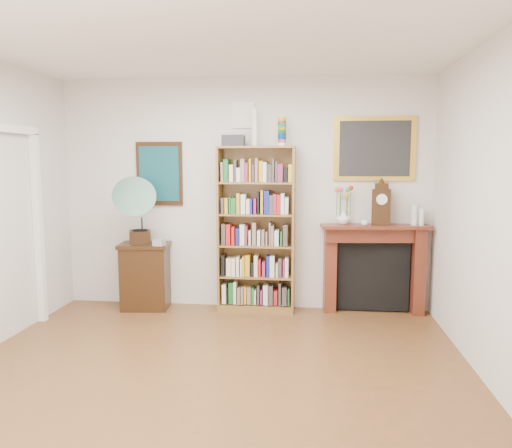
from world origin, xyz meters
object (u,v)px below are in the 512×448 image
(bottle_left, at_px, (414,215))
(bottle_right, at_px, (422,217))
(fireplace, at_px, (374,261))
(cd_stack, at_px, (159,242))
(bookshelf, at_px, (256,220))
(mantel_clock, at_px, (381,205))
(flower_vase, at_px, (343,217))
(teacup, at_px, (365,223))
(gramophone, at_px, (135,206))
(side_cabinet, at_px, (145,276))

(bottle_left, xyz_separation_m, bottle_right, (0.08, -0.00, -0.02))
(fireplace, xyz_separation_m, cd_stack, (-2.53, -0.28, 0.23))
(bookshelf, height_order, mantel_clock, bookshelf)
(cd_stack, xyz_separation_m, bottle_left, (2.97, 0.24, 0.33))
(mantel_clock, relative_size, bottle_left, 2.03)
(fireplace, bearing_deg, flower_vase, 179.99)
(teacup, xyz_separation_m, bottle_left, (0.57, 0.09, 0.09))
(fireplace, xyz_separation_m, teacup, (-0.13, -0.13, 0.48))
(gramophone, xyz_separation_m, mantel_clock, (2.88, 0.19, 0.03))
(bookshelf, relative_size, bottle_left, 9.50)
(cd_stack, height_order, bottle_left, bottle_left)
(bottle_right, bearing_deg, teacup, -172.41)
(bottle_left, relative_size, bottle_right, 1.20)
(gramophone, xyz_separation_m, bottle_left, (3.27, 0.21, -0.09))
(bookshelf, bearing_deg, bottle_right, 1.85)
(bookshelf, bearing_deg, gramophone, -172.89)
(cd_stack, xyz_separation_m, bottle_right, (3.06, 0.24, 0.31))
(bookshelf, relative_size, teacup, 29.01)
(gramophone, bearing_deg, teacup, -16.47)
(bottle_left, bearing_deg, bottle_right, -2.62)
(cd_stack, height_order, bottle_right, bottle_right)
(side_cabinet, height_order, teacup, teacup)
(flower_vase, bearing_deg, teacup, -23.03)
(bookshelf, distance_m, side_cabinet, 1.54)
(bookshelf, distance_m, bottle_left, 1.84)
(mantel_clock, height_order, bottle_left, mantel_clock)
(flower_vase, distance_m, bottle_left, 0.81)
(mantel_clock, relative_size, bottle_right, 2.43)
(flower_vase, bearing_deg, bookshelf, -176.81)
(teacup, bearing_deg, bottle_right, 7.59)
(bookshelf, height_order, flower_vase, bookshelf)
(gramophone, xyz_separation_m, cd_stack, (0.29, -0.03, -0.42))
(flower_vase, xyz_separation_m, bottle_left, (0.81, -0.01, 0.04))
(flower_vase, height_order, teacup, flower_vase)
(fireplace, xyz_separation_m, gramophone, (-2.82, -0.25, 0.65))
(gramophone, height_order, bottle_right, gramophone)
(teacup, distance_m, bottle_right, 0.66)
(fireplace, bearing_deg, cd_stack, -178.53)
(cd_stack, relative_size, bottle_left, 0.50)
(cd_stack, distance_m, bottle_right, 3.08)
(side_cabinet, height_order, bottle_right, bottle_right)
(mantel_clock, distance_m, bottle_left, 0.40)
(teacup, xyz_separation_m, bottle_right, (0.66, 0.09, 0.07))
(cd_stack, bearing_deg, flower_vase, 6.60)
(side_cabinet, distance_m, flower_vase, 2.51)
(gramophone, bearing_deg, bottle_right, -15.48)
(bookshelf, height_order, cd_stack, bookshelf)
(cd_stack, height_order, flower_vase, flower_vase)
(gramophone, relative_size, bottle_right, 4.09)
(flower_vase, bearing_deg, bottle_right, -0.91)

